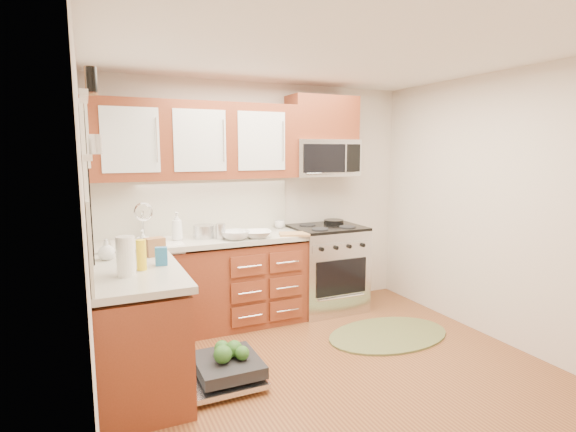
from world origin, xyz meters
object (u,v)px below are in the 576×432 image
stock_pot (204,232)px  range (327,268)px  sink (147,256)px  rug (388,335)px  cutting_board (294,234)px  upper_cabinets (196,141)px  dishwasher (223,371)px  microwave (323,158)px  bowl_b (236,235)px  bowl_a (257,234)px  paper_towel_roll (126,256)px  cup (280,224)px  skillet (334,222)px

stock_pot → range: bearing=-0.5°
sink → range: bearing=0.3°
rug → range: bearing=100.9°
range → cutting_board: bearing=-157.2°
upper_cabinets → stock_pot: upper_cabinets is taller
stock_pot → dishwasher: bearing=-98.0°
cutting_board → rug: bearing=-46.4°
dishwasher → microwave: bearing=39.1°
sink → stock_pot: stock_pot is taller
dishwasher → stock_pot: size_ratio=3.20×
bowl_b → sink: bearing=168.2°
microwave → cutting_board: 0.97m
microwave → bowl_a: bearing=-161.5°
range → sink: (-1.93, -0.01, 0.33)m
dishwasher → bowl_a: 1.43m
stock_pot → microwave: bearing=4.5°
bowl_a → sink: bearing=170.7°
sink → paper_towel_roll: 1.14m
cup → sink: bearing=-171.0°
upper_cabinets → rug: upper_cabinets is taller
microwave → sink: bearing=-176.1°
range → microwave: size_ratio=1.25×
range → rug: size_ratio=0.76×
microwave → stock_pot: (-1.38, -0.11, -0.71)m
microwave → skillet: microwave is taller
microwave → paper_towel_roll: 2.59m
stock_pot → bowl_a: bearing=-21.5°
bowl_b → cup: 0.75m
microwave → dishwasher: bearing=-140.9°
rug → paper_towel_roll: 2.60m
skillet → cup: 0.65m
stock_pot → cutting_board: size_ratio=0.72×
skillet → upper_cabinets: bearing=179.5°
sink → cutting_board: (1.43, -0.20, 0.14)m
dishwasher → paper_towel_roll: paper_towel_roll is taller
cup → dishwasher: bearing=-128.1°
cutting_board → cup: 0.43m
microwave → rug: 1.99m
sink → bowl_a: bearing=-9.3°
rug → sink: bearing=156.6°
paper_towel_roll → cup: (1.71, 1.31, -0.09)m
rug → paper_towel_roll: size_ratio=4.51×
bowl_a → cup: (0.41, 0.40, 0.01)m
stock_pot → paper_towel_roll: (-0.81, -1.10, 0.07)m
rug → cup: (-0.66, 1.14, 0.96)m
dishwasher → paper_towel_roll: 1.16m
range → cutting_board: size_ratio=3.12×
cutting_board → cup: size_ratio=2.69×
sink → bowl_a: bowl_a is taller
range → dishwasher: 1.95m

